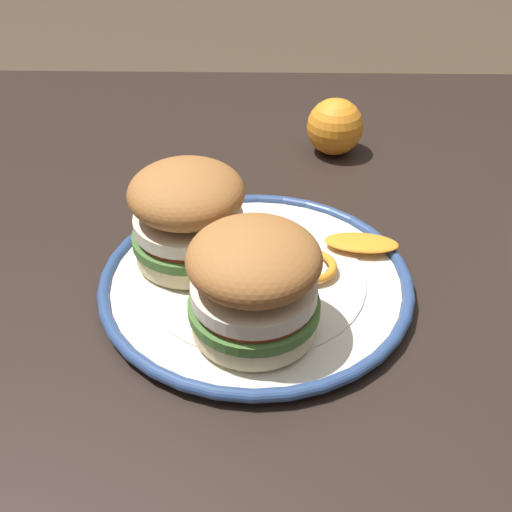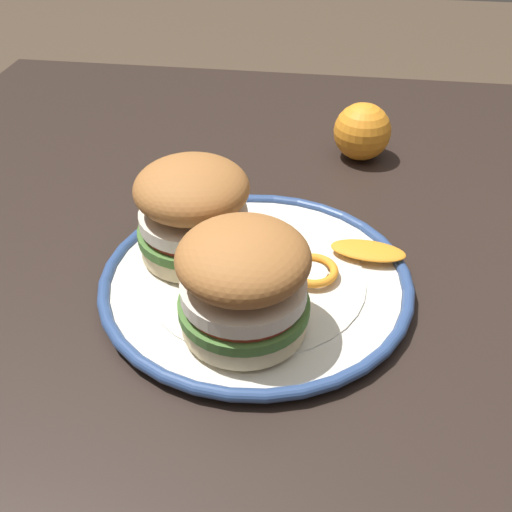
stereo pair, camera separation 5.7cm
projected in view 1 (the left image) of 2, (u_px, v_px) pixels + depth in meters
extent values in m
cube|color=black|center=(233.00, 308.00, 0.61)|extent=(1.21, 1.01, 0.03)
cube|color=black|center=(468.00, 264.00, 1.26)|extent=(0.06, 0.06, 0.68)
cube|color=black|center=(34.00, 258.00, 1.27)|extent=(0.06, 0.06, 0.68)
cylinder|color=silver|center=(256.00, 283.00, 0.61)|extent=(0.28, 0.28, 0.01)
torus|color=navy|center=(256.00, 279.00, 0.61)|extent=(0.31, 0.31, 0.01)
cylinder|color=silver|center=(256.00, 278.00, 0.61)|extent=(0.22, 0.22, 0.00)
cylinder|color=beige|center=(254.00, 318.00, 0.54)|extent=(0.11, 0.11, 0.02)
cylinder|color=#477033|center=(254.00, 306.00, 0.53)|extent=(0.11, 0.11, 0.01)
cylinder|color=#BC3828|center=(254.00, 299.00, 0.53)|extent=(0.10, 0.10, 0.01)
cylinder|color=silver|center=(254.00, 290.00, 0.52)|extent=(0.11, 0.11, 0.01)
ellipsoid|color=#A36633|center=(254.00, 259.00, 0.50)|extent=(0.15, 0.15, 0.05)
cylinder|color=beige|center=(191.00, 248.00, 0.62)|extent=(0.11, 0.11, 0.02)
cylinder|color=#477033|center=(190.00, 237.00, 0.61)|extent=(0.11, 0.11, 0.01)
cylinder|color=#BC3828|center=(189.00, 230.00, 0.61)|extent=(0.10, 0.10, 0.01)
cylinder|color=silver|center=(189.00, 221.00, 0.60)|extent=(0.11, 0.11, 0.01)
ellipsoid|color=#A36633|center=(186.00, 192.00, 0.58)|extent=(0.16, 0.16, 0.05)
torus|color=orange|center=(312.00, 266.00, 0.61)|extent=(0.07, 0.07, 0.01)
cylinder|color=#F4E5C6|center=(312.00, 268.00, 0.61)|extent=(0.03, 0.03, 0.00)
ellipsoid|color=orange|center=(361.00, 243.00, 0.64)|extent=(0.04, 0.08, 0.01)
ellipsoid|color=orange|center=(275.00, 230.00, 0.66)|extent=(0.06, 0.06, 0.01)
sphere|color=orange|center=(335.00, 127.00, 0.82)|extent=(0.08, 0.08, 0.08)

